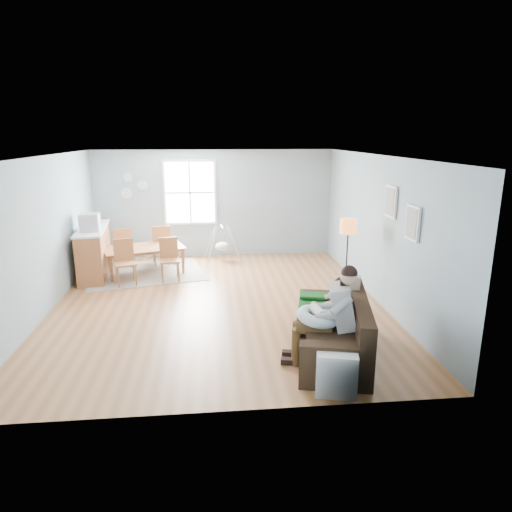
{
  "coord_description": "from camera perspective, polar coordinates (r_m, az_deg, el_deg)",
  "views": [
    {
      "loc": [
        -0.1,
        -8.08,
        3.06
      ],
      "look_at": [
        0.67,
        -0.42,
        1.0
      ],
      "focal_mm": 32.0,
      "sensor_mm": 36.0,
      "label": 1
    }
  ],
  "objects": [
    {
      "name": "floor_lamp",
      "position": [
        8.71,
        11.43,
        2.84
      ],
      "size": [
        0.31,
        0.31,
        1.54
      ],
      "color": "black",
      "rests_on": "room"
    },
    {
      "name": "pictures",
      "position": [
        7.76,
        17.67,
        5.31
      ],
      "size": [
        0.05,
        1.34,
        0.74
      ],
      "color": "white",
      "rests_on": "room"
    },
    {
      "name": "green_throw",
      "position": [
        7.27,
        9.28,
        -5.44
      ],
      "size": [
        1.14,
        1.04,
        0.04
      ],
      "primitive_type": "cube",
      "rotation": [
        0.0,
        0.0,
        -0.23
      ],
      "color": "#125116",
      "rests_on": "sofa"
    },
    {
      "name": "sofa",
      "position": [
        6.71,
        10.13,
        -9.5
      ],
      "size": [
        1.36,
        2.27,
        0.86
      ],
      "color": "black",
      "rests_on": "room"
    },
    {
      "name": "rug",
      "position": [
        10.67,
        -13.59,
        -2.09
      ],
      "size": [
        2.9,
        2.44,
        0.01
      ],
      "primitive_type": "cube",
      "rotation": [
        0.0,
        0.0,
        0.22
      ],
      "color": "gray",
      "rests_on": "room"
    },
    {
      "name": "window",
      "position": [
        11.64,
        -8.25,
        7.85
      ],
      "size": [
        1.32,
        0.08,
        1.62
      ],
      "color": "white",
      "rests_on": "room"
    },
    {
      "name": "storage_cube",
      "position": [
        5.81,
        9.92,
        -13.94
      ],
      "size": [
        0.58,
        0.54,
        0.54
      ],
      "color": "white",
      "rests_on": "room"
    },
    {
      "name": "chair_sw",
      "position": [
        9.9,
        -16.1,
        -0.35
      ],
      "size": [
        0.53,
        0.53,
        0.95
      ],
      "color": "brown",
      "rests_on": "rug"
    },
    {
      "name": "monitor",
      "position": [
        10.24,
        -20.09,
        3.98
      ],
      "size": [
        0.42,
        0.4,
        0.37
      ],
      "color": "#B5B5BA",
      "rests_on": "counter"
    },
    {
      "name": "dining_table",
      "position": [
        10.59,
        -13.69,
        -0.54
      ],
      "size": [
        1.95,
        1.45,
        0.61
      ],
      "primitive_type": "imported",
      "rotation": [
        0.0,
        0.0,
        0.31
      ],
      "color": "#995932",
      "rests_on": "rug"
    },
    {
      "name": "wall_plates",
      "position": [
        11.77,
        -15.2,
        8.45
      ],
      "size": [
        0.67,
        0.02,
        0.66
      ],
      "color": "#A5BFC6",
      "rests_on": "room"
    },
    {
      "name": "counter",
      "position": [
        10.74,
        -19.59,
        0.57
      ],
      "size": [
        0.79,
        1.99,
        1.09
      ],
      "color": "#995932",
      "rests_on": "room"
    },
    {
      "name": "beige_pillow",
      "position": [
        7.07,
        11.87,
        -4.09
      ],
      "size": [
        0.22,
        0.54,
        0.52
      ],
      "primitive_type": "cube",
      "rotation": [
        0.0,
        0.0,
        -0.14
      ],
      "color": "tan",
      "rests_on": "sofa"
    },
    {
      "name": "chair_nw",
      "position": [
        11.11,
        -16.36,
        1.29
      ],
      "size": [
        0.55,
        0.55,
        0.96
      ],
      "color": "brown",
      "rests_on": "rug"
    },
    {
      "name": "room",
      "position": [
        8.1,
        -5.11,
        10.39
      ],
      "size": [
        8.4,
        9.4,
        3.9
      ],
      "color": "#915B33"
    },
    {
      "name": "chair_se",
      "position": [
        9.98,
        -10.79,
        -0.04
      ],
      "size": [
        0.47,
        0.47,
        0.92
      ],
      "color": "brown",
      "rests_on": "rug"
    },
    {
      "name": "infant",
      "position": [
        6.28,
        7.64,
        -6.72
      ],
      "size": [
        0.18,
        0.39,
        0.14
      ],
      "color": "white",
      "rests_on": "nursing_pillow"
    },
    {
      "name": "toddler",
      "position": [
        6.74,
        9.53,
        -5.48
      ],
      "size": [
        0.58,
        0.37,
        0.87
      ],
      "color": "white",
      "rests_on": "sofa"
    },
    {
      "name": "baby_swing",
      "position": [
        11.3,
        -4.21,
        1.29
      ],
      "size": [
        0.92,
        0.94,
        0.88
      ],
      "color": "#B5B5BA",
      "rests_on": "room"
    },
    {
      "name": "chair_ne",
      "position": [
        11.17,
        -11.74,
        1.7
      ],
      "size": [
        0.52,
        0.52,
        0.97
      ],
      "color": "brown",
      "rests_on": "rug"
    },
    {
      "name": "father",
      "position": [
        6.25,
        9.23,
        -6.91
      ],
      "size": [
        1.05,
        0.6,
        1.41
      ],
      "color": "gray",
      "rests_on": "sofa"
    },
    {
      "name": "nursing_pillow",
      "position": [
        6.28,
        7.71,
        -7.51
      ],
      "size": [
        0.7,
        0.69,
        0.24
      ],
      "primitive_type": "torus",
      "rotation": [
        0.0,
        0.14,
        -0.21
      ],
      "color": "silver",
      "rests_on": "father"
    }
  ]
}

